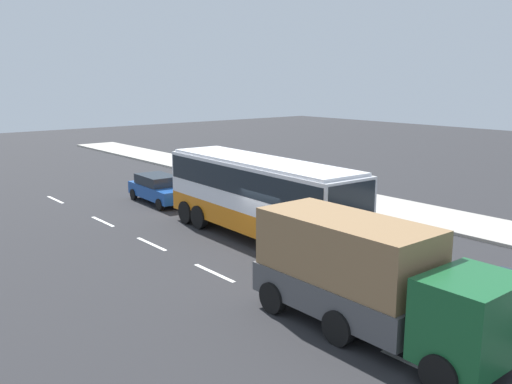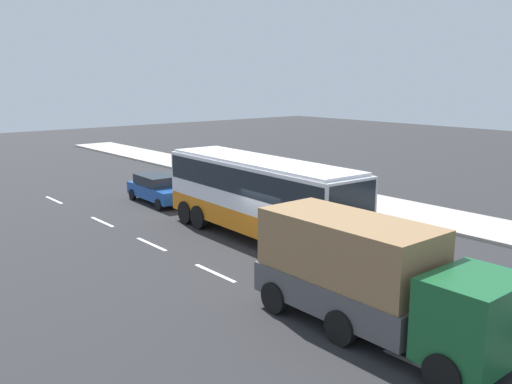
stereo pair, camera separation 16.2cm
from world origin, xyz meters
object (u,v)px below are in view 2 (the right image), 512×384
object	(u,v)px
car_blue_saloon	(158,189)
pedestrian_near_curb	(342,186)
coach_bus	(259,190)
cargo_truck	(370,275)

from	to	relation	value
car_blue_saloon	pedestrian_near_curb	world-z (taller)	pedestrian_near_curb
coach_bus	cargo_truck	xyz separation A→B (m)	(8.89, -3.58, -0.52)
cargo_truck	pedestrian_near_curb	world-z (taller)	cargo_truck
coach_bus	pedestrian_near_curb	world-z (taller)	coach_bus
coach_bus	car_blue_saloon	xyz separation A→B (m)	(-9.15, 0.23, -1.36)
cargo_truck	car_blue_saloon	world-z (taller)	cargo_truck
coach_bus	cargo_truck	bearing A→B (deg)	-19.26
car_blue_saloon	coach_bus	bearing A→B (deg)	1.57
car_blue_saloon	pedestrian_near_curb	xyz separation A→B (m)	(7.27, 7.31, 0.30)
pedestrian_near_curb	coach_bus	bearing A→B (deg)	158.85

